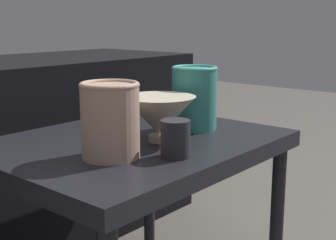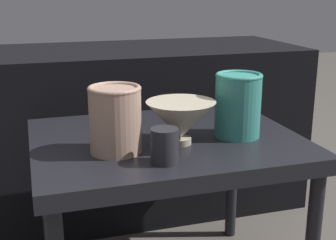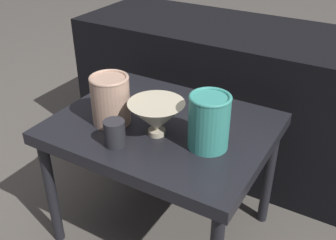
{
  "view_description": "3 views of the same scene",
  "coord_description": "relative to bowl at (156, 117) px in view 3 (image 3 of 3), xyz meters",
  "views": [
    {
      "loc": [
        -0.77,
        -0.76,
        0.74
      ],
      "look_at": [
        0.02,
        -0.09,
        0.51
      ],
      "focal_mm": 50.0,
      "sensor_mm": 36.0,
      "label": 1
    },
    {
      "loc": [
        -0.33,
        -1.09,
        0.83
      ],
      "look_at": [
        -0.01,
        -0.04,
        0.51
      ],
      "focal_mm": 50.0,
      "sensor_mm": 36.0,
      "label": 2
    },
    {
      "loc": [
        0.55,
        -0.91,
        1.1
      ],
      "look_at": [
        0.05,
        -0.05,
        0.51
      ],
      "focal_mm": 42.0,
      "sensor_mm": 36.0,
      "label": 3
    }
  ],
  "objects": [
    {
      "name": "vase_textured_left",
      "position": [
        -0.16,
        -0.01,
        0.02
      ],
      "size": [
        0.12,
        0.12,
        0.16
      ],
      "color": "tan",
      "rests_on": "table"
    },
    {
      "name": "vase_colorful_right",
      "position": [
        0.16,
        0.02,
        0.02
      ],
      "size": [
        0.12,
        0.12,
        0.16
      ],
      "color": "teal",
      "rests_on": "table"
    },
    {
      "name": "cup",
      "position": [
        -0.07,
        -0.11,
        -0.02
      ],
      "size": [
        0.06,
        0.06,
        0.08
      ],
      "color": "#232328",
      "rests_on": "table"
    },
    {
      "name": "ground_plane",
      "position": [
        -0.02,
        0.06,
        -0.52
      ],
      "size": [
        8.0,
        8.0,
        0.0
      ],
      "primitive_type": "plane",
      "color": "#4C4742"
    },
    {
      "name": "table",
      "position": [
        -0.02,
        0.06,
        -0.11
      ],
      "size": [
        0.67,
        0.53,
        0.46
      ],
      "color": "black",
      "rests_on": "ground_plane"
    },
    {
      "name": "couch_backdrop",
      "position": [
        -0.02,
        0.65,
        -0.21
      ],
      "size": [
        1.33,
        0.5,
        0.61
      ],
      "color": "black",
      "rests_on": "ground_plane"
    },
    {
      "name": "bowl",
      "position": [
        0.0,
        0.0,
        0.0
      ],
      "size": [
        0.17,
        0.17,
        0.11
      ],
      "color": "#B2A88E",
      "rests_on": "table"
    }
  ]
}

